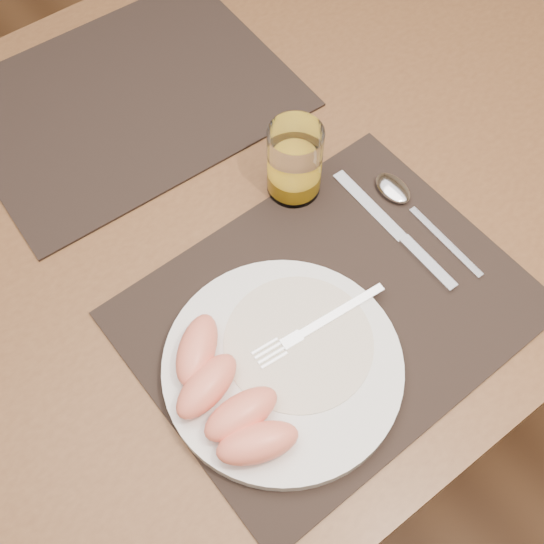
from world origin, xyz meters
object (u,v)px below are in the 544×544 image
at_px(table, 219,233).
at_px(fork, 310,330).
at_px(spoon, 400,196).
at_px(knife, 403,238).
at_px(placemat_near, 329,311).
at_px(plate, 283,367).
at_px(juice_glass, 294,164).
at_px(placemat_far, 128,99).

bearing_deg(table, fork, -96.41).
bearing_deg(table, spoon, -37.73).
xyz_separation_m(knife, spoon, (0.04, 0.05, 0.00)).
height_order(table, placemat_near, placemat_near).
distance_m(plate, spoon, 0.28).
bearing_deg(juice_glass, placemat_near, -114.73).
distance_m(placemat_far, plate, 0.47).
height_order(plate, spoon, plate).
distance_m(placemat_near, knife, 0.14).
bearing_deg(knife, spoon, 50.62).
bearing_deg(knife, plate, -168.12).
xyz_separation_m(placemat_near, placemat_far, (-0.01, 0.44, 0.00)).
xyz_separation_m(placemat_far, fork, (-0.03, -0.45, 0.02)).
xyz_separation_m(placemat_near, spoon, (0.18, 0.07, 0.01)).
relative_size(placemat_far, juice_glass, 4.25).
distance_m(placemat_far, juice_glass, 0.29).
bearing_deg(juice_glass, plate, -130.64).
distance_m(table, placemat_far, 0.24).
relative_size(plate, fork, 1.54).
xyz_separation_m(placemat_far, juice_glass, (0.09, -0.27, 0.05)).
relative_size(knife, juice_glass, 2.08).
xyz_separation_m(table, knife, (0.15, -0.20, 0.09)).
relative_size(knife, spoon, 1.15).
relative_size(placemat_far, fork, 2.57).
height_order(placemat_far, fork, fork).
bearing_deg(knife, placemat_far, 109.91).
xyz_separation_m(table, spoon, (0.19, -0.15, 0.09)).
height_order(plate, fork, fork).
bearing_deg(plate, spoon, 19.96).
bearing_deg(placemat_near, placemat_far, 91.86).
relative_size(table, placemat_near, 3.11).
bearing_deg(knife, juice_glass, 111.76).
bearing_deg(table, juice_glass, -28.49).
height_order(plate, juice_glass, juice_glass).
height_order(placemat_near, fork, fork).
height_order(placemat_near, placemat_far, same).
distance_m(placemat_far, knife, 0.44).
relative_size(placemat_near, fork, 2.57).
distance_m(knife, spoon, 0.06).
bearing_deg(table, placemat_near, -86.23).
xyz_separation_m(table, juice_glass, (0.09, -0.05, 0.13)).
height_order(placemat_far, knife, knife).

